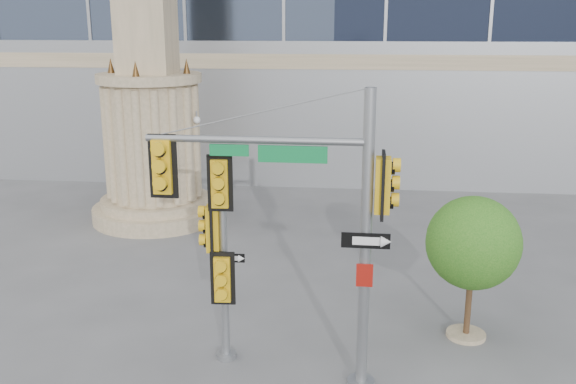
# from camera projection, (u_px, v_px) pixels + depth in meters

# --- Properties ---
(ground) EXTENTS (120.00, 120.00, 0.00)m
(ground) POSITION_uv_depth(u_px,v_px,m) (306.00, 355.00, 13.53)
(ground) COLOR #545456
(ground) RESTS_ON ground
(monument) EXTENTS (4.40, 4.40, 16.60)m
(monument) POSITION_uv_depth(u_px,v_px,m) (148.00, 61.00, 21.31)
(monument) COLOR gray
(monument) RESTS_ON ground
(main_signal_pole) EXTENTS (4.45, 0.54, 5.74)m
(main_signal_pole) POSITION_uv_depth(u_px,v_px,m) (309.00, 208.00, 11.62)
(main_signal_pole) COLOR slate
(main_signal_pole) RESTS_ON ground
(secondary_signal_pole) EXTENTS (0.78, 0.57, 4.45)m
(secondary_signal_pole) POSITION_uv_depth(u_px,v_px,m) (220.00, 241.00, 12.67)
(secondary_signal_pole) COLOR slate
(secondary_signal_pole) RESTS_ON ground
(street_tree) EXTENTS (2.08, 2.03, 3.24)m
(street_tree) POSITION_uv_depth(u_px,v_px,m) (475.00, 247.00, 13.79)
(street_tree) COLOR gray
(street_tree) RESTS_ON ground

